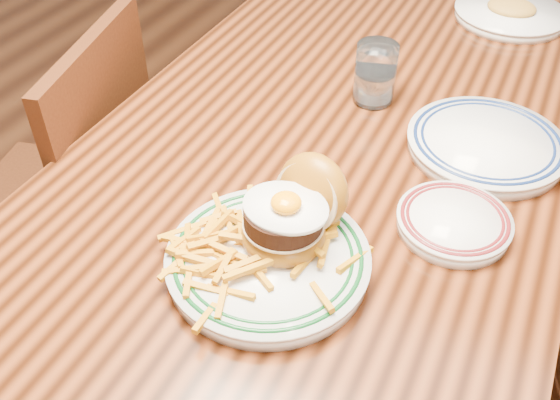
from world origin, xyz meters
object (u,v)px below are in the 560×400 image
at_px(chair_left, 75,197).
at_px(side_plate, 454,221).
at_px(table, 344,160).
at_px(main_plate, 276,243).

bearing_deg(chair_left, side_plate, -15.62).
xyz_separation_m(table, chair_left, (-0.59, -0.16, -0.19)).
bearing_deg(side_plate, table, 132.70).
xyz_separation_m(table, main_plate, (0.03, -0.38, 0.13)).
bearing_deg(side_plate, chair_left, 168.68).
relative_size(chair_left, side_plate, 5.01).
height_order(table, chair_left, chair_left).
distance_m(chair_left, main_plate, 0.73).
relative_size(chair_left, main_plate, 2.83).
bearing_deg(side_plate, main_plate, -149.26).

